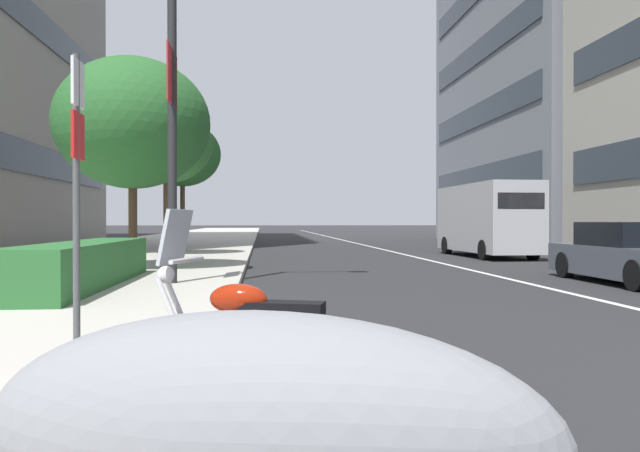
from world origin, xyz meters
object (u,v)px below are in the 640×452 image
at_px(street_tree_mid_sidewalk, 133,124).
at_px(street_tree_far_plaza, 182,154).
at_px(motorcycle_second_in_row, 254,343).
at_px(car_mid_block_traffic, 632,255).
at_px(parking_sign_by_curb, 77,170).
at_px(street_lamp_with_banners, 189,23).
at_px(street_tree_by_lamp_post, 166,144).
at_px(delivery_van_ahead, 486,218).
at_px(motorcycle_nearest_camera, 256,441).

relative_size(street_tree_mid_sidewalk, street_tree_far_plaza, 0.93).
distance_m(motorcycle_second_in_row, car_mid_block_traffic, 11.49).
xyz_separation_m(motorcycle_second_in_row, street_tree_mid_sidewalk, (11.57, 3.26, 3.45)).
bearing_deg(parking_sign_by_curb, street_tree_far_plaza, 5.04).
height_order(motorcycle_second_in_row, car_mid_block_traffic, motorcycle_second_in_row).
relative_size(street_lamp_with_banners, street_tree_by_lamp_post, 1.60).
bearing_deg(motorcycle_second_in_row, delivery_van_ahead, -98.56).
bearing_deg(motorcycle_nearest_camera, street_tree_far_plaza, -65.87).
distance_m(motorcycle_nearest_camera, street_tree_by_lamp_post, 21.49).
distance_m(motorcycle_second_in_row, street_tree_mid_sidewalk, 12.50).
height_order(parking_sign_by_curb, street_lamp_with_banners, street_lamp_with_banners).
height_order(delivery_van_ahead, street_tree_far_plaza, street_tree_far_plaza).
bearing_deg(street_lamp_with_banners, motorcycle_nearest_camera, -172.07).
distance_m(motorcycle_nearest_camera, street_tree_mid_sidewalk, 14.85).
height_order(car_mid_block_traffic, street_lamp_with_banners, street_lamp_with_banners).
bearing_deg(street_tree_by_lamp_post, car_mid_block_traffic, -131.56).
xyz_separation_m(car_mid_block_traffic, street_tree_by_lamp_post, (10.27, 11.59, 3.57)).
xyz_separation_m(motorcycle_nearest_camera, street_lamp_with_banners, (10.16, 1.42, 4.71)).
bearing_deg(delivery_van_ahead, car_mid_block_traffic, 175.87).
bearing_deg(street_tree_mid_sidewalk, street_tree_by_lamp_post, 1.49).
distance_m(delivery_van_ahead, parking_sign_by_curb, 20.38).
height_order(delivery_van_ahead, street_lamp_with_banners, street_lamp_with_banners).
xyz_separation_m(motorcycle_nearest_camera, street_tree_far_plaza, (26.92, 3.65, 3.89)).
xyz_separation_m(car_mid_block_traffic, parking_sign_by_curb, (-7.39, 9.67, 1.19)).
xyz_separation_m(motorcycle_nearest_camera, motorcycle_second_in_row, (2.53, 0.04, -0.13)).
relative_size(delivery_van_ahead, street_tree_by_lamp_post, 1.12).
distance_m(car_mid_block_traffic, street_tree_mid_sidewalk, 12.36).
height_order(street_lamp_with_banners, street_tree_mid_sidewalk, street_lamp_with_banners).
bearing_deg(street_lamp_with_banners, motorcycle_second_in_row, -169.78).
height_order(street_lamp_with_banners, street_tree_far_plaza, street_lamp_with_banners).
height_order(motorcycle_nearest_camera, street_tree_far_plaza, street_tree_far_plaza).
bearing_deg(street_tree_mid_sidewalk, motorcycle_nearest_camera, -166.84).
bearing_deg(delivery_van_ahead, street_tree_mid_sidewalk, 118.39).
relative_size(parking_sign_by_curb, street_tree_far_plaza, 0.46).
distance_m(delivery_van_ahead, street_tree_far_plaza, 14.00).
bearing_deg(car_mid_block_traffic, delivery_van_ahead, -1.90).
bearing_deg(parking_sign_by_curb, street_lamp_with_banners, -1.18).
bearing_deg(delivery_van_ahead, motorcycle_second_in_row, 153.46).
bearing_deg(street_tree_by_lamp_post, street_tree_far_plaza, 1.65).
bearing_deg(motorcycle_second_in_row, street_tree_far_plaza, -64.89).
bearing_deg(motorcycle_nearest_camera, parking_sign_by_curb, -47.84).
xyz_separation_m(motorcycle_second_in_row, parking_sign_by_curb, (0.70, 1.52, 1.38)).
xyz_separation_m(delivery_van_ahead, street_tree_by_lamp_post, (0.01, 12.10, 2.72)).
relative_size(motorcycle_nearest_camera, street_tree_by_lamp_post, 0.42).
bearing_deg(street_tree_far_plaza, delivery_van_ahead, -116.19).
bearing_deg(car_mid_block_traffic, street_tree_by_lamp_post, 49.40).
relative_size(motorcycle_nearest_camera, parking_sign_by_curb, 0.87).
distance_m(motorcycle_nearest_camera, street_tree_far_plaza, 27.44).
distance_m(motorcycle_nearest_camera, car_mid_block_traffic, 13.37).
distance_m(motorcycle_nearest_camera, street_lamp_with_banners, 11.29).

